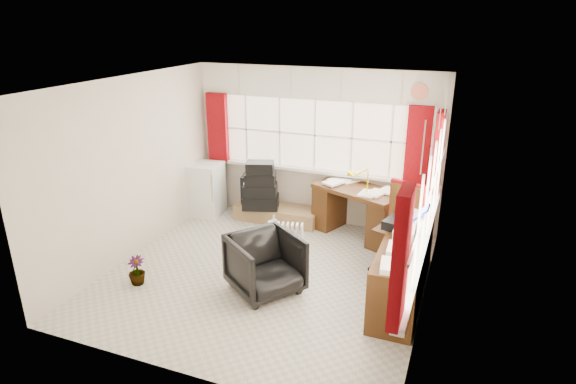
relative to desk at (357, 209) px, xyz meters
name	(u,v)px	position (x,y,z in m)	size (l,w,h in m)	color
ground	(267,275)	(-0.81, -1.65, -0.43)	(4.00, 4.00, 0.00)	beige
room_walls	(265,167)	(-0.81, -1.65, 1.07)	(4.00, 4.00, 4.00)	beige
window_back	(314,166)	(-0.81, 0.30, 0.52)	(3.70, 0.12, 3.60)	#FFE6C9
window_right	(424,233)	(1.13, -1.65, 0.52)	(0.12, 3.70, 3.60)	#FFE6C9
curtains	(357,158)	(0.11, -0.72, 1.03)	(3.83, 3.83, 1.15)	maroon
overhead_cabinets	(365,97)	(0.17, -0.67, 1.82)	(3.98, 3.98, 0.48)	silver
desk	(357,209)	(0.00, 0.00, 0.00)	(1.49, 1.12, 0.81)	#452B10
desk_lamp	(368,176)	(0.17, -0.20, 0.62)	(0.17, 0.15, 0.39)	yellow
task_chair	(401,224)	(0.77, -0.78, 0.20)	(0.63, 0.65, 1.18)	black
office_chair	(265,264)	(-0.67, -2.00, -0.06)	(0.78, 0.81, 0.73)	black
radiator	(288,249)	(-0.63, -1.33, -0.17)	(0.45, 0.26, 0.64)	white
credenza	(404,264)	(0.92, -1.45, -0.03)	(0.50, 2.00, 0.85)	#452B10
file_tray	(397,224)	(0.77, -1.19, 0.38)	(0.27, 0.34, 0.11)	black
tv_bench	(277,213)	(-1.36, 0.07, -0.30)	(1.40, 0.50, 0.25)	#886244
crt_tv	(258,188)	(-1.77, 0.22, 0.05)	(0.60, 0.57, 0.47)	black
hifi_stack	(260,187)	(-1.59, -0.07, 0.18)	(0.66, 0.52, 0.79)	black
mini_fridge	(206,189)	(-2.61, -0.08, 0.02)	(0.57, 0.57, 0.90)	white
spray_bottle_a	(274,224)	(-1.21, -0.42, -0.27)	(0.12, 0.12, 0.32)	silver
spray_bottle_b	(252,229)	(-1.54, -0.56, -0.34)	(0.08, 0.08, 0.18)	#92DACE
flower_vase	(137,271)	(-2.26, -2.44, -0.24)	(0.21, 0.21, 0.38)	black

